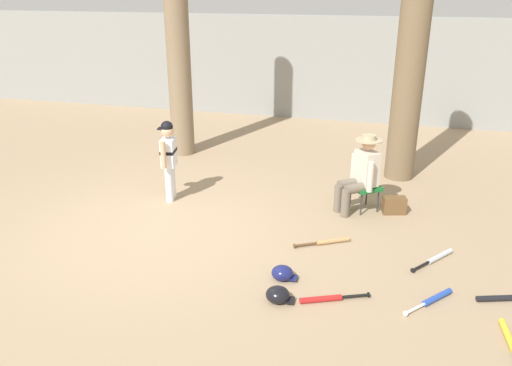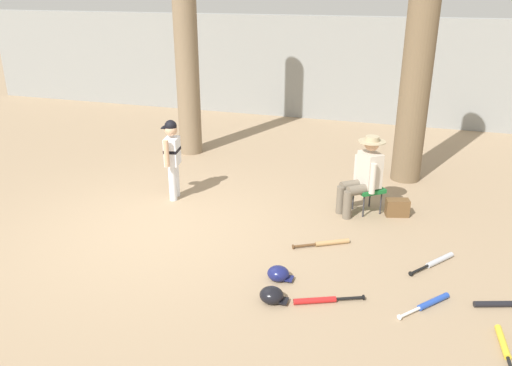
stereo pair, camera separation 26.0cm
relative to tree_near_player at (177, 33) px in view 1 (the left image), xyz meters
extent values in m
plane|color=#9E8466|center=(1.05, -3.48, -2.39)|extent=(60.00, 60.00, 0.00)
cube|color=gray|center=(1.05, 3.72, -1.11)|extent=(18.00, 0.36, 2.55)
cylinder|color=#7F6B51|center=(0.00, 0.00, 0.25)|extent=(0.46, 0.46, 5.27)
cone|color=#7F6B51|center=(0.00, 0.00, -2.39)|extent=(0.65, 0.65, 0.28)
cylinder|color=brown|center=(4.31, -0.26, -0.18)|extent=(0.51, 0.51, 4.42)
cone|color=brown|center=(4.31, -0.26, -2.39)|extent=(0.80, 0.80, 0.30)
cylinder|color=white|center=(0.79, -2.41, -2.10)|extent=(0.12, 0.12, 0.58)
cylinder|color=white|center=(0.76, -2.23, -2.10)|extent=(0.12, 0.12, 0.58)
cube|color=white|center=(0.77, -2.32, -1.59)|extent=(0.25, 0.33, 0.44)
cube|color=black|center=(0.77, -2.32, -1.56)|extent=(0.26, 0.34, 0.05)
sphere|color=tan|center=(0.77, -2.32, -1.24)|extent=(0.20, 0.20, 0.20)
sphere|color=black|center=(0.77, -2.32, -1.18)|extent=(0.19, 0.19, 0.19)
cube|color=black|center=(0.68, -2.33, -1.20)|extent=(0.12, 0.16, 0.02)
cylinder|color=tan|center=(0.80, -2.56, -1.55)|extent=(0.09, 0.09, 0.42)
cylinder|color=tan|center=(0.69, -2.12, -1.67)|extent=(0.09, 0.09, 0.40)
ellipsoid|color=#AD472D|center=(0.63, -2.11, -1.83)|extent=(0.24, 0.16, 0.18)
cube|color=#196B2D|center=(3.81, -1.90, -2.01)|extent=(0.56, 0.56, 0.06)
cylinder|color=#333338|center=(3.79, -2.12, -2.20)|extent=(0.02, 0.02, 0.38)
cylinder|color=#333338|center=(3.60, -1.88, -2.20)|extent=(0.02, 0.02, 0.38)
cylinder|color=#333338|center=(4.02, -1.93, -2.20)|extent=(0.02, 0.02, 0.38)
cylinder|color=#333338|center=(3.84, -1.69, -2.20)|extent=(0.02, 0.02, 0.38)
cylinder|color=#6B6051|center=(3.56, -2.23, -2.17)|extent=(0.13, 0.13, 0.43)
cylinder|color=#6B6051|center=(3.44, -2.07, -2.17)|extent=(0.13, 0.13, 0.43)
cylinder|color=#6B6051|center=(3.72, -2.11, -1.96)|extent=(0.41, 0.37, 0.15)
cylinder|color=#6B6051|center=(3.59, -1.95, -1.96)|extent=(0.41, 0.37, 0.15)
cube|color=beige|center=(3.81, -1.90, -1.70)|extent=(0.41, 0.43, 0.52)
cylinder|color=beige|center=(3.88, -2.13, -1.76)|extent=(0.13, 0.13, 0.46)
cylinder|color=beige|center=(3.61, -1.78, -1.76)|extent=(0.13, 0.13, 0.46)
sphere|color=tan|center=(3.81, -1.90, -1.30)|extent=(0.22, 0.22, 0.22)
cylinder|color=tan|center=(3.81, -1.90, -1.26)|extent=(0.40, 0.40, 0.02)
cylinder|color=tan|center=(3.81, -1.90, -1.23)|extent=(0.20, 0.20, 0.09)
cube|color=brown|center=(4.27, -1.91, -2.26)|extent=(0.38, 0.27, 0.26)
cylinder|color=yellow|center=(5.42, -4.63, -2.35)|extent=(0.10, 0.47, 0.07)
cylinder|color=#B7BCC6|center=(4.87, -3.17, -2.35)|extent=(0.34, 0.43, 0.07)
cylinder|color=black|center=(4.63, -3.49, -2.35)|extent=(0.22, 0.28, 0.03)
cylinder|color=black|center=(4.53, -3.62, -2.35)|extent=(0.06, 0.05, 0.06)
cylinder|color=tan|center=(3.50, -3.12, -2.35)|extent=(0.44, 0.29, 0.07)
cylinder|color=brown|center=(3.16, -3.32, -2.35)|extent=(0.29, 0.19, 0.03)
cylinder|color=brown|center=(3.03, -3.40, -2.35)|extent=(0.04, 0.06, 0.06)
cylinder|color=red|center=(3.55, -4.52, -2.35)|extent=(0.46, 0.25, 0.07)
cylinder|color=black|center=(3.91, -4.35, -2.35)|extent=(0.30, 0.16, 0.03)
cylinder|color=black|center=(4.05, -4.29, -2.35)|extent=(0.04, 0.06, 0.06)
cylinder|color=black|center=(5.41, -3.99, -2.35)|extent=(0.43, 0.20, 0.07)
cylinder|color=#2347AD|center=(4.79, -4.14, -2.35)|extent=(0.34, 0.39, 0.07)
cylinder|color=silver|center=(4.54, -4.42, -2.35)|extent=(0.22, 0.25, 0.03)
cylinder|color=silver|center=(4.45, -4.54, -2.35)|extent=(0.05, 0.05, 0.06)
ellipsoid|color=black|center=(3.09, -4.63, -2.31)|extent=(0.27, 0.24, 0.18)
cube|color=black|center=(3.22, -4.63, -2.35)|extent=(0.11, 0.13, 0.02)
ellipsoid|color=navy|center=(3.04, -4.17, -2.31)|extent=(0.26, 0.24, 0.18)
cube|color=navy|center=(3.16, -4.17, -2.35)|extent=(0.11, 0.13, 0.02)
camera|label=1|loc=(4.12, -9.25, 0.87)|focal=35.54mm
camera|label=2|loc=(4.37, -9.17, 0.87)|focal=35.54mm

